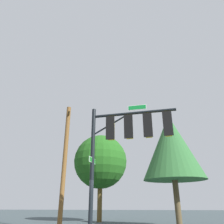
{
  "coord_description": "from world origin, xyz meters",
  "views": [
    {
      "loc": [
        2.19,
        -10.82,
        1.43
      ],
      "look_at": [
        0.98,
        -0.04,
        5.96
      ],
      "focal_mm": 35.59,
      "sensor_mm": 36.0,
      "label": 1
    }
  ],
  "objects_px": {
    "tree_near": "(100,162)",
    "tree_mid": "(171,146)",
    "signal_pole_assembly": "(127,136)",
    "utility_pole": "(65,161)"
  },
  "relations": [
    {
      "from": "tree_mid",
      "to": "signal_pole_assembly",
      "type": "bearing_deg",
      "value": -116.39
    },
    {
      "from": "tree_near",
      "to": "tree_mid",
      "type": "distance_m",
      "value": 7.76
    },
    {
      "from": "signal_pole_assembly",
      "to": "tree_near",
      "type": "distance_m",
      "value": 11.32
    },
    {
      "from": "tree_near",
      "to": "tree_mid",
      "type": "height_order",
      "value": "tree_mid"
    },
    {
      "from": "tree_near",
      "to": "tree_mid",
      "type": "relative_size",
      "value": 0.99
    },
    {
      "from": "utility_pole",
      "to": "tree_near",
      "type": "height_order",
      "value": "utility_pole"
    },
    {
      "from": "utility_pole",
      "to": "tree_near",
      "type": "bearing_deg",
      "value": 80.35
    },
    {
      "from": "utility_pole",
      "to": "signal_pole_assembly",
      "type": "bearing_deg",
      "value": -40.54
    },
    {
      "from": "signal_pole_assembly",
      "to": "tree_mid",
      "type": "height_order",
      "value": "tree_mid"
    },
    {
      "from": "utility_pole",
      "to": "tree_mid",
      "type": "height_order",
      "value": "utility_pole"
    }
  ]
}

